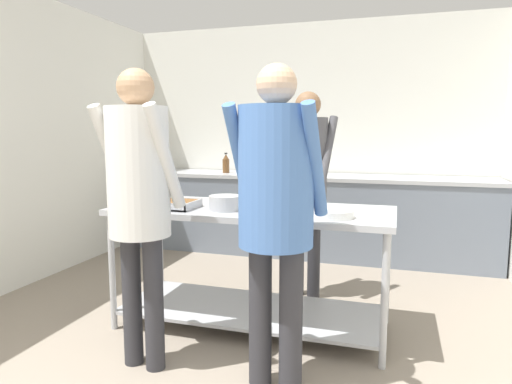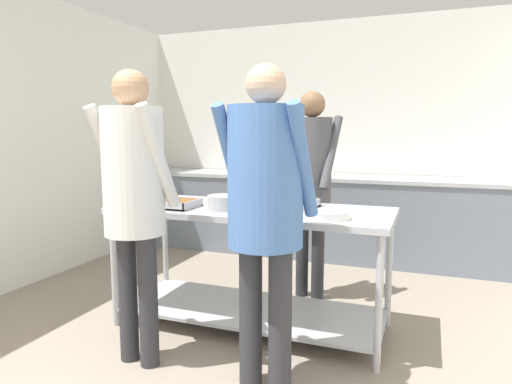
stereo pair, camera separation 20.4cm
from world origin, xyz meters
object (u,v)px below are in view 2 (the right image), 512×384
serving_tray_roast (171,203)px  guest_serving_left (265,195)px  cook_behind_counter (311,171)px  serving_tray_vegetables (290,204)px  guest_serving_right (134,186)px  water_bottle (237,164)px  sauce_pan (224,202)px  plate_stack (330,215)px

serving_tray_roast → guest_serving_left: (0.91, -0.55, 0.18)m
serving_tray_roast → guest_serving_left: 1.07m
serving_tray_roast → cook_behind_counter: bearing=48.2°
serving_tray_vegetables → guest_serving_right: 1.11m
guest_serving_left → water_bottle: size_ratio=7.42×
sauce_pan → serving_tray_vegetables: (0.40, 0.25, -0.03)m
guest_serving_left → cook_behind_counter: 1.44m
serving_tray_roast → water_bottle: size_ratio=1.54×
serving_tray_vegetables → cook_behind_counter: size_ratio=0.21×
guest_serving_right → cook_behind_counter: (0.69, 1.45, -0.01)m
plate_stack → guest_serving_left: (-0.23, -0.52, 0.18)m
guest_serving_left → water_bottle: 3.02m
sauce_pan → plate_stack: size_ratio=1.43×
serving_tray_vegetables → guest_serving_left: guest_serving_left is taller
plate_stack → water_bottle: bearing=125.4°
sauce_pan → water_bottle: 2.29m
sauce_pan → plate_stack: sauce_pan is taller
sauce_pan → water_bottle: bearing=110.9°
serving_tray_vegetables → water_bottle: 2.25m
guest_serving_left → serving_tray_roast: bearing=148.9°
guest_serving_right → water_bottle: bearing=100.8°
water_bottle → guest_serving_right: bearing=-79.2°
water_bottle → sauce_pan: bearing=-69.1°
cook_behind_counter → guest_serving_left: bearing=-85.5°
serving_tray_vegetables → guest_serving_right: size_ratio=0.21×
guest_serving_right → cook_behind_counter: 1.61m
serving_tray_vegetables → water_bottle: water_bottle is taller
serving_tray_vegetables → guest_serving_left: size_ratio=0.21×
serving_tray_vegetables → cook_behind_counter: cook_behind_counter is taller
serving_tray_roast → guest_serving_left: bearing=-31.1°
serving_tray_roast → water_bottle: bearing=100.9°
serving_tray_roast → plate_stack: serving_tray_roast is taller
plate_stack → cook_behind_counter: bearing=110.9°
serving_tray_vegetables → water_bottle: bearing=122.8°
serving_tray_vegetables → plate_stack: 0.46m
guest_serving_right → serving_tray_roast: bearing=100.0°
guest_serving_left → cook_behind_counter: bearing=94.5°
plate_stack → water_bottle: 2.70m
sauce_pan → water_bottle: water_bottle is taller
guest_serving_left → serving_tray_vegetables: bearing=97.5°
serving_tray_vegetables → guest_serving_left: 0.86m
guest_serving_right → plate_stack: bearing=27.4°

